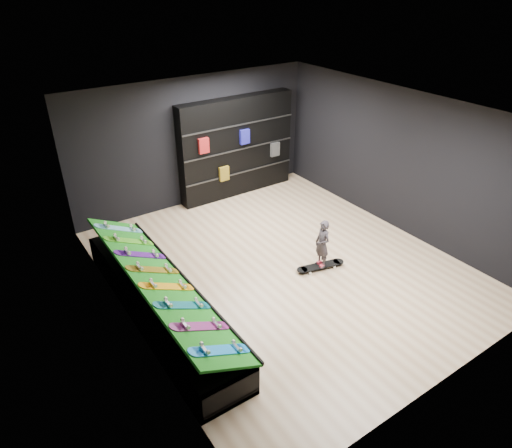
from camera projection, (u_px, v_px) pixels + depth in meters
floor at (283, 266)px, 8.85m from camera, size 6.00×7.00×0.01m
ceiling at (288, 113)px, 7.37m from camera, size 6.00×7.00×0.01m
wall_back at (194, 142)px, 10.63m from camera, size 6.00×0.02×3.00m
wall_front at (459, 300)px, 5.59m from camera, size 6.00×0.02×3.00m
wall_left at (122, 247)px, 6.64m from camera, size 0.02×7.00×3.00m
wall_right at (399, 161)px, 9.57m from camera, size 0.02×7.00×3.00m
display_rack at (160, 303)px, 7.48m from camera, size 0.90×4.50×0.50m
turf_ramp at (159, 279)px, 7.28m from camera, size 0.92×4.50×0.46m
back_shelving at (237, 147)px, 11.15m from camera, size 3.03×0.35×2.42m
floor_skateboard at (320, 267)px, 8.74m from camera, size 1.00×0.44×0.09m
child at (322, 252)px, 8.57m from camera, size 0.17×0.23×0.57m
display_board_0 at (220, 350)px, 5.90m from camera, size 0.93×0.22×0.50m
display_board_1 at (200, 326)px, 6.29m from camera, size 0.93×0.22×0.50m
display_board_2 at (183, 305)px, 6.68m from camera, size 0.93×0.22×0.50m
display_board_3 at (167, 286)px, 7.07m from camera, size 0.93×0.22×0.50m
display_board_4 at (153, 270)px, 7.46m from camera, size 0.93×0.22×0.50m
display_board_5 at (141, 255)px, 7.86m from camera, size 0.93×0.22×0.50m
display_board_6 at (129, 241)px, 8.25m from camera, size 0.93×0.22×0.50m
display_board_7 at (119, 228)px, 8.64m from camera, size 0.93×0.22×0.50m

